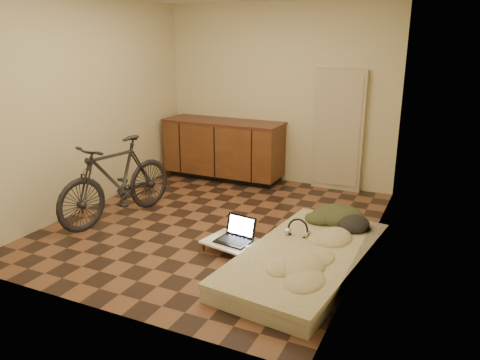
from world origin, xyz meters
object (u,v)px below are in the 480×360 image
at_px(futon, 306,259).
at_px(laptop, 236,236).
at_px(lap_desk, 237,244).
at_px(bicycle, 116,176).

bearing_deg(futon, laptop, -178.11).
bearing_deg(laptop, futon, 3.28).
xyz_separation_m(futon, lap_desk, (-0.74, 0.02, 0.01)).
distance_m(lap_desk, laptop, 0.08).
relative_size(lap_desk, laptop, 1.94).
bearing_deg(laptop, lap_desk, -49.28).
height_order(bicycle, laptop, bicycle).
distance_m(bicycle, lap_desk, 1.77).
relative_size(bicycle, futon, 0.76).
distance_m(futon, lap_desk, 0.74).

